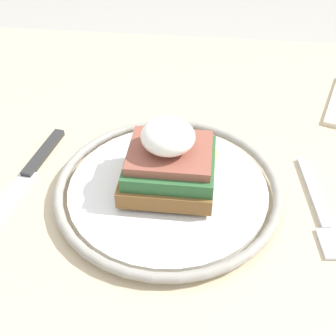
{
  "coord_description": "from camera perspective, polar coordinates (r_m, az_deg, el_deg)",
  "views": [
    {
      "loc": [
        -0.06,
        0.35,
        1.06
      ],
      "look_at": [
        -0.02,
        0.03,
        0.78
      ],
      "focal_mm": 45.0,
      "sensor_mm": 36.0,
      "label": 1
    }
  ],
  "objects": [
    {
      "name": "sandwich",
      "position": [
        0.42,
        0.21,
        0.99
      ],
      "size": [
        0.1,
        0.12,
        0.07
      ],
      "color": "brown",
      "rests_on": "plate"
    },
    {
      "name": "fork",
      "position": [
        0.46,
        19.79,
        -5.24
      ],
      "size": [
        0.03,
        0.14,
        0.0
      ],
      "color": "silver",
      "rests_on": "dining_table"
    },
    {
      "name": "knife",
      "position": [
        0.5,
        -18.23,
        -0.43
      ],
      "size": [
        0.04,
        0.18,
        0.01
      ],
      "color": "#2D2D2D",
      "rests_on": "dining_table"
    },
    {
      "name": "plate",
      "position": [
        0.44,
        -0.0,
        -2.65
      ],
      "size": [
        0.24,
        0.24,
        0.02
      ],
      "color": "white",
      "rests_on": "dining_table"
    },
    {
      "name": "dining_table",
      "position": [
        0.57,
        -1.65,
        -10.19
      ],
      "size": [
        0.91,
        0.73,
        0.74
      ],
      "color": "#C6B28E",
      "rests_on": "ground_plane"
    }
  ]
}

